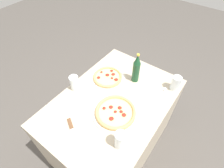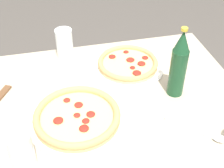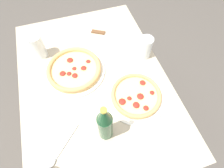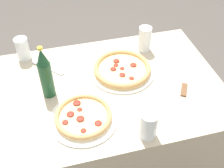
{
  "view_description": "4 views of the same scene",
  "coord_description": "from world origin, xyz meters",
  "px_view_note": "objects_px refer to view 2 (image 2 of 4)",
  "views": [
    {
      "loc": [
        0.64,
        0.47,
        1.78
      ],
      "look_at": [
        -0.08,
        -0.07,
        0.81
      ],
      "focal_mm": 28.0,
      "sensor_mm": 36.0,
      "label": 1
    },
    {
      "loc": [
        0.13,
        0.81,
        1.48
      ],
      "look_at": [
        -0.07,
        -0.04,
        0.77
      ],
      "focal_mm": 50.0,
      "sensor_mm": 36.0,
      "label": 2
    },
    {
      "loc": [
        -0.49,
        0.06,
        1.5
      ],
      "look_at": [
        -0.07,
        -0.08,
        0.77
      ],
      "focal_mm": 28.0,
      "sensor_mm": 36.0,
      "label": 3
    },
    {
      "loc": [
        -0.23,
        -0.93,
        1.67
      ],
      "look_at": [
        -0.01,
        -0.08,
        0.82
      ],
      "focal_mm": 45.0,
      "sensor_mm": 36.0,
      "label": 4
    }
  ],
  "objects_px": {
    "glass_water": "(22,154)",
    "beer_bottle": "(179,64)",
    "glass_red_wine": "(65,44)",
    "pizza_salami": "(128,64)",
    "spoon": "(204,133)",
    "pizza_pepperoni": "(77,117)"
  },
  "relations": [
    {
      "from": "glass_water",
      "to": "spoon",
      "type": "xyz_separation_m",
      "value": [
        -0.55,
        -0.01,
        -0.06
      ]
    },
    {
      "from": "glass_water",
      "to": "glass_red_wine",
      "type": "bearing_deg",
      "value": -107.74
    },
    {
      "from": "beer_bottle",
      "to": "glass_red_wine",
      "type": "bearing_deg",
      "value": -42.59
    },
    {
      "from": "beer_bottle",
      "to": "spoon",
      "type": "distance_m",
      "value": 0.24
    },
    {
      "from": "glass_red_wine",
      "to": "glass_water",
      "type": "bearing_deg",
      "value": 72.26
    },
    {
      "from": "glass_water",
      "to": "beer_bottle",
      "type": "height_order",
      "value": "beer_bottle"
    },
    {
      "from": "glass_red_wine",
      "to": "pizza_salami",
      "type": "bearing_deg",
      "value": 148.9
    },
    {
      "from": "pizza_pepperoni",
      "to": "spoon",
      "type": "xyz_separation_m",
      "value": [
        -0.38,
        0.15,
        -0.01
      ]
    },
    {
      "from": "spoon",
      "to": "glass_water",
      "type": "bearing_deg",
      "value": 0.71
    },
    {
      "from": "pizza_salami",
      "to": "spoon",
      "type": "xyz_separation_m",
      "value": [
        -0.14,
        0.4,
        -0.01
      ]
    },
    {
      "from": "glass_red_wine",
      "to": "spoon",
      "type": "distance_m",
      "value": 0.66
    },
    {
      "from": "pizza_salami",
      "to": "beer_bottle",
      "type": "relative_size",
      "value": 1.1
    },
    {
      "from": "pizza_salami",
      "to": "spoon",
      "type": "distance_m",
      "value": 0.42
    },
    {
      "from": "pizza_salami",
      "to": "glass_water",
      "type": "relative_size",
      "value": 2.12
    },
    {
      "from": "beer_bottle",
      "to": "spoon",
      "type": "xyz_separation_m",
      "value": [
        -0.01,
        0.21,
        -0.12
      ]
    },
    {
      "from": "glass_water",
      "to": "beer_bottle",
      "type": "relative_size",
      "value": 0.52
    },
    {
      "from": "pizza_salami",
      "to": "glass_red_wine",
      "type": "distance_m",
      "value": 0.28
    },
    {
      "from": "glass_red_wine",
      "to": "glass_water",
      "type": "xyz_separation_m",
      "value": [
        0.18,
        0.55,
        0.01
      ]
    },
    {
      "from": "pizza_salami",
      "to": "beer_bottle",
      "type": "xyz_separation_m",
      "value": [
        -0.12,
        0.19,
        0.11
      ]
    },
    {
      "from": "glass_red_wine",
      "to": "beer_bottle",
      "type": "bearing_deg",
      "value": 137.41
    },
    {
      "from": "pizza_pepperoni",
      "to": "glass_red_wine",
      "type": "height_order",
      "value": "glass_red_wine"
    },
    {
      "from": "pizza_salami",
      "to": "glass_water",
      "type": "bearing_deg",
      "value": 44.74
    }
  ]
}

